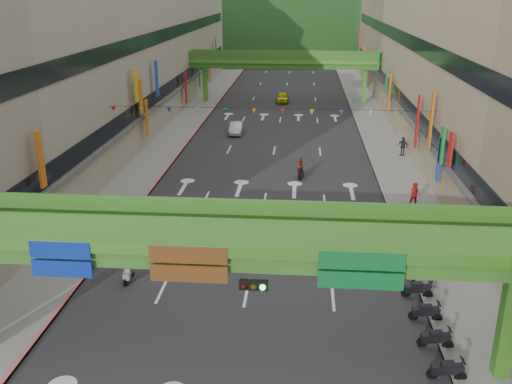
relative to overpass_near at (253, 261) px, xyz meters
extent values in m
cube|color=#28282B|center=(-0.93, 44.62, -5.20)|extent=(18.00, 140.00, 0.02)
cube|color=gray|center=(-11.93, 44.62, -5.13)|extent=(4.00, 140.00, 0.15)
cube|color=gray|center=(10.07, 44.62, -5.13)|extent=(4.00, 140.00, 0.15)
cube|color=#CC5959|center=(-10.03, 44.62, -5.12)|extent=(0.20, 140.00, 0.18)
cube|color=gray|center=(8.17, 44.62, -5.12)|extent=(0.20, 140.00, 0.18)
cube|color=#9E937F|center=(-19.93, 44.62, 4.29)|extent=(12.00, 95.00, 19.00)
cube|color=black|center=(-13.88, 44.62, -1.01)|extent=(0.08, 90.25, 1.40)
cube|color=black|center=(-13.88, 44.62, 4.99)|extent=(0.08, 90.25, 1.40)
cube|color=gray|center=(18.07, 44.62, 4.29)|extent=(12.00, 95.00, 19.00)
cube|color=black|center=(12.02, 44.62, -1.01)|extent=(0.08, 90.25, 1.40)
cube|color=black|center=(12.02, 44.62, 4.99)|extent=(0.08, 90.25, 1.40)
cube|color=#4C9E2D|center=(-0.93, 0.62, 0.54)|extent=(28.00, 2.20, 0.50)
cube|color=#387223|center=(-0.93, 0.62, -0.06)|extent=(28.00, 1.76, 0.70)
cube|color=#4C9E2D|center=(10.07, 0.62, -2.81)|extent=(0.60, 0.60, 4.80)
cube|color=#387223|center=(-0.93, -0.42, 1.34)|extent=(28.00, 0.12, 1.10)
cube|color=#387223|center=(-0.93, 1.66, 1.34)|extent=(28.00, 0.12, 1.10)
cube|color=navy|center=(-7.43, -0.46, -0.06)|extent=(2.40, 0.12, 1.50)
cube|color=#593314|center=(-2.43, -0.46, -0.06)|extent=(3.00, 0.12, 1.50)
cube|color=#0C5926|center=(4.07, -0.46, -0.06)|extent=(3.20, 0.12, 1.50)
cube|color=black|center=(0.07, -0.61, -0.71)|extent=(1.10, 0.28, 0.35)
cube|color=#4C9E2D|center=(-0.93, 59.62, 0.54)|extent=(28.00, 2.20, 0.50)
cube|color=#387223|center=(-0.93, 59.62, -0.06)|extent=(28.00, 1.76, 0.70)
cube|color=#4C9E2D|center=(-11.93, 59.62, -2.81)|extent=(0.60, 0.60, 4.80)
cube|color=#4C9E2D|center=(10.07, 59.62, -2.81)|extent=(0.60, 0.60, 4.80)
cube|color=#387223|center=(-0.93, 58.58, 1.34)|extent=(28.00, 0.12, 1.10)
cube|color=#387223|center=(-0.93, 60.66, 1.34)|extent=(28.00, 0.12, 1.10)
ellipsoid|color=#1C4419|center=(-15.93, 154.62, -5.21)|extent=(168.00, 140.00, 112.00)
ellipsoid|color=#1C4419|center=(24.07, 174.62, -5.21)|extent=(208.00, 176.00, 128.00)
cylinder|color=black|center=(-0.93, 24.62, 0.99)|extent=(26.00, 0.03, 0.03)
cone|color=red|center=(-13.43, 24.62, 0.74)|extent=(0.36, 0.36, 0.40)
cone|color=gold|center=(-11.16, 24.62, 0.74)|extent=(0.36, 0.36, 0.40)
cone|color=#193FB2|center=(-8.89, 24.62, 0.74)|extent=(0.36, 0.36, 0.40)
cone|color=silver|center=(-6.61, 24.62, 0.74)|extent=(0.36, 0.36, 0.40)
cone|color=#198C33|center=(-4.34, 24.62, 0.74)|extent=(0.36, 0.36, 0.40)
cone|color=orange|center=(-2.07, 24.62, 0.74)|extent=(0.36, 0.36, 0.40)
cone|color=red|center=(0.20, 24.62, 0.74)|extent=(0.36, 0.36, 0.40)
cone|color=gold|center=(2.48, 24.62, 0.74)|extent=(0.36, 0.36, 0.40)
cone|color=#193FB2|center=(4.75, 24.62, 0.74)|extent=(0.36, 0.36, 0.40)
cone|color=silver|center=(7.02, 24.62, 0.74)|extent=(0.36, 0.36, 0.40)
cone|color=#198C33|center=(9.29, 24.62, 0.74)|extent=(0.36, 0.36, 0.40)
cone|color=orange|center=(11.57, 24.62, 0.74)|extent=(0.36, 0.36, 0.40)
cube|color=black|center=(-2.03, 11.01, -4.66)|extent=(0.38, 1.31, 0.35)
cube|color=black|center=(-2.03, 11.01, -4.41)|extent=(0.31, 0.56, 0.18)
cube|color=black|center=(-2.01, 11.56, -4.16)|extent=(0.55, 0.07, 0.06)
cylinder|color=black|center=(-2.01, 11.56, -4.96)|extent=(0.11, 0.50, 0.50)
cylinder|color=black|center=(-2.04, 10.46, -4.96)|extent=(0.11, 0.50, 0.50)
imported|color=#40495A|center=(-2.03, 11.01, -3.98)|extent=(0.65, 0.43, 1.74)
cube|color=black|center=(1.73, 26.11, -4.66)|extent=(0.61, 1.34, 0.35)
cube|color=black|center=(1.73, 26.11, -4.41)|extent=(0.41, 0.60, 0.18)
cube|color=black|center=(1.84, 26.65, -4.16)|extent=(0.55, 0.17, 0.06)
cylinder|color=black|center=(1.84, 26.65, -4.96)|extent=(0.20, 0.51, 0.50)
cylinder|color=black|center=(1.61, 25.58, -4.96)|extent=(0.20, 0.51, 0.50)
imported|color=maroon|center=(1.73, 26.11, -4.11)|extent=(0.82, 0.70, 1.49)
cube|color=gray|center=(-7.46, 7.36, -4.66)|extent=(0.45, 1.32, 0.35)
cube|color=gray|center=(-7.46, 7.36, -4.41)|extent=(0.34, 0.57, 0.18)
cube|color=gray|center=(-7.42, 7.91, -4.16)|extent=(0.55, 0.10, 0.06)
cylinder|color=black|center=(-7.42, 7.91, -4.96)|extent=(0.14, 0.51, 0.50)
cylinder|color=black|center=(-7.50, 6.81, -4.96)|extent=(0.14, 0.51, 0.50)
imported|color=#272E3B|center=(-7.46, 7.36, -3.98)|extent=(1.06, 0.51, 1.75)
cube|color=maroon|center=(-3.26, 12.72, -4.66)|extent=(0.64, 1.35, 0.35)
cube|color=maroon|center=(-3.26, 12.72, -4.41)|extent=(0.42, 0.60, 0.18)
cube|color=maroon|center=(-3.14, 13.25, -4.16)|extent=(0.55, 0.19, 0.06)
cylinder|color=black|center=(-3.14, 13.25, -4.96)|extent=(0.21, 0.51, 0.50)
cylinder|color=black|center=(-3.39, 12.18, -4.96)|extent=(0.21, 0.51, 0.50)
imported|color=#36363D|center=(-3.26, 12.72, -4.01)|extent=(0.93, 0.71, 1.69)
cube|color=black|center=(7.87, 0.22, -4.66)|extent=(1.33, 0.50, 0.35)
cube|color=black|center=(7.87, 0.22, -4.41)|extent=(0.58, 0.36, 0.18)
cube|color=black|center=(8.41, 0.16, -4.16)|extent=(0.12, 0.55, 0.06)
cylinder|color=black|center=(8.41, 0.16, -4.96)|extent=(0.51, 0.16, 0.50)
cylinder|color=black|center=(7.32, 0.28, -4.96)|extent=(0.51, 0.16, 0.50)
cube|color=black|center=(7.87, 2.42, -4.66)|extent=(1.33, 0.50, 0.35)
cube|color=black|center=(7.87, 2.42, -4.41)|extent=(0.58, 0.36, 0.18)
cube|color=black|center=(8.41, 2.36, -4.16)|extent=(0.12, 0.55, 0.06)
cylinder|color=black|center=(8.41, 2.36, -4.96)|extent=(0.51, 0.16, 0.50)
cylinder|color=black|center=(7.32, 2.48, -4.96)|extent=(0.51, 0.16, 0.50)
cube|color=black|center=(7.87, 4.62, -4.66)|extent=(1.33, 0.50, 0.35)
cube|color=black|center=(7.87, 4.62, -4.41)|extent=(0.58, 0.36, 0.18)
cube|color=black|center=(8.41, 4.56, -4.16)|extent=(0.12, 0.55, 0.06)
cylinder|color=black|center=(8.41, 4.56, -4.96)|extent=(0.51, 0.16, 0.50)
cylinder|color=black|center=(7.32, 4.68, -4.96)|extent=(0.51, 0.16, 0.50)
cube|color=black|center=(7.87, 6.82, -4.66)|extent=(1.33, 0.50, 0.35)
cube|color=black|center=(7.87, 6.82, -4.41)|extent=(0.58, 0.36, 0.18)
cube|color=black|center=(8.41, 6.76, -4.16)|extent=(0.12, 0.55, 0.06)
cylinder|color=black|center=(8.41, 6.76, -4.96)|extent=(0.51, 0.16, 0.50)
cylinder|color=black|center=(7.32, 6.88, -4.96)|extent=(0.51, 0.16, 0.50)
cube|color=black|center=(7.87, 9.02, -4.66)|extent=(1.33, 0.50, 0.35)
cube|color=black|center=(7.87, 9.02, -4.41)|extent=(0.58, 0.36, 0.18)
cube|color=black|center=(8.41, 8.96, -4.16)|extent=(0.12, 0.55, 0.06)
cylinder|color=black|center=(8.41, 8.96, -4.96)|extent=(0.51, 0.16, 0.50)
cylinder|color=black|center=(7.32, 9.08, -4.96)|extent=(0.51, 0.16, 0.50)
imported|color=#B2B5BB|center=(-5.45, 41.23, -4.56)|extent=(1.43, 3.93, 1.29)
imported|color=gold|center=(-1.08, 60.25, -4.50)|extent=(1.68, 4.14, 1.41)
imported|color=red|center=(9.99, 19.68, -4.28)|extent=(0.96, 0.79, 1.84)
imported|color=#23262B|center=(11.27, 33.41, -4.30)|extent=(1.10, 1.01, 1.81)
imported|color=navy|center=(8.91, 7.80, -4.26)|extent=(0.98, 0.73, 1.90)
camera|label=1|loc=(1.72, -19.66, 9.87)|focal=40.00mm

